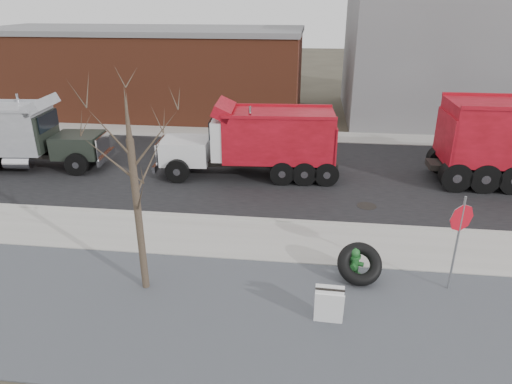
# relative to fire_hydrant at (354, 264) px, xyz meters

# --- Properties ---
(ground) EXTENTS (120.00, 120.00, 0.00)m
(ground) POSITION_rel_fire_hydrant_xyz_m (-2.17, 1.48, -0.41)
(ground) COLOR #383328
(ground) RESTS_ON ground
(gravel_verge) EXTENTS (60.00, 5.00, 0.03)m
(gravel_verge) POSITION_rel_fire_hydrant_xyz_m (-2.17, -2.02, -0.40)
(gravel_verge) COLOR slate
(gravel_verge) RESTS_ON ground
(sidewalk) EXTENTS (60.00, 2.50, 0.06)m
(sidewalk) POSITION_rel_fire_hydrant_xyz_m (-2.17, 1.73, -0.38)
(sidewalk) COLOR #9E9B93
(sidewalk) RESTS_ON ground
(curb) EXTENTS (60.00, 0.15, 0.11)m
(curb) POSITION_rel_fire_hydrant_xyz_m (-2.17, 3.03, -0.36)
(curb) COLOR #9E9B93
(curb) RESTS_ON ground
(road) EXTENTS (60.00, 9.40, 0.02)m
(road) POSITION_rel_fire_hydrant_xyz_m (-2.17, 7.78, -0.40)
(road) COLOR black
(road) RESTS_ON ground
(far_sidewalk) EXTENTS (60.00, 2.00, 0.06)m
(far_sidewalk) POSITION_rel_fire_hydrant_xyz_m (-2.17, 13.48, -0.38)
(far_sidewalk) COLOR #9E9B93
(far_sidewalk) RESTS_ON ground
(building_grey) EXTENTS (12.00, 10.00, 8.00)m
(building_grey) POSITION_rel_fire_hydrant_xyz_m (6.83, 19.48, 3.59)
(building_grey) COLOR gray
(building_grey) RESTS_ON ground
(building_brick) EXTENTS (20.20, 8.20, 5.30)m
(building_brick) POSITION_rel_fire_hydrant_xyz_m (-12.17, 18.48, 2.24)
(building_brick) COLOR brown
(building_brick) RESTS_ON ground
(bare_tree) EXTENTS (3.20, 3.20, 5.20)m
(bare_tree) POSITION_rel_fire_hydrant_xyz_m (-5.37, -1.12, 2.88)
(bare_tree) COLOR #382D23
(bare_tree) RESTS_ON ground
(fire_hydrant) EXTENTS (0.51, 0.50, 0.90)m
(fire_hydrant) POSITION_rel_fire_hydrant_xyz_m (0.00, 0.00, 0.00)
(fire_hydrant) COLOR #276731
(fire_hydrant) RESTS_ON ground
(truck_tire) EXTENTS (1.25, 1.14, 1.06)m
(truck_tire) POSITION_rel_fire_hydrant_xyz_m (0.13, -0.14, 0.11)
(truck_tire) COLOR black
(truck_tire) RESTS_ON ground
(stop_sign) EXTENTS (0.64, 0.36, 2.62)m
(stop_sign) POSITION_rel_fire_hydrant_xyz_m (2.40, -0.25, 1.38)
(stop_sign) COLOR gray
(stop_sign) RESTS_ON ground
(sandwich_board) EXTENTS (0.67, 0.44, 0.91)m
(sandwich_board) POSITION_rel_fire_hydrant_xyz_m (-0.71, -1.98, 0.07)
(sandwich_board) COLOR white
(sandwich_board) RESTS_ON ground
(dump_truck_red_b) EXTENTS (7.47, 2.57, 3.14)m
(dump_truck_red_b) POSITION_rel_fire_hydrant_xyz_m (-3.48, 7.23, 1.19)
(dump_truck_red_b) COLOR black
(dump_truck_red_b) RESTS_ON ground
(dump_truck_grey) EXTENTS (6.93, 2.67, 3.09)m
(dump_truck_grey) POSITION_rel_fire_hydrant_xyz_m (-14.03, 7.04, 1.17)
(dump_truck_grey) COLOR black
(dump_truck_grey) RESTS_ON ground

